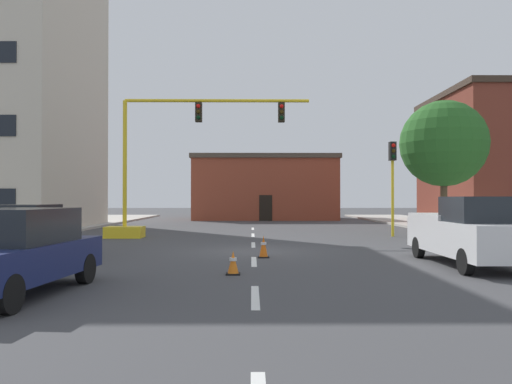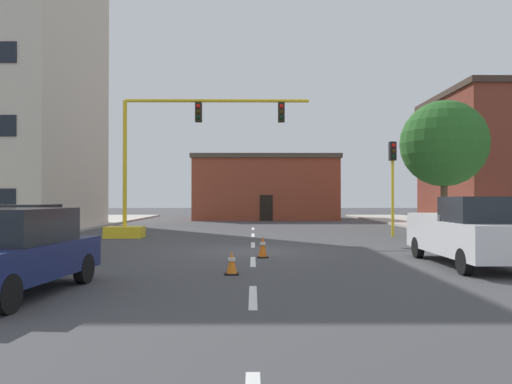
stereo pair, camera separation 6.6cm
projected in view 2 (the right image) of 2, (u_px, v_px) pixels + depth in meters
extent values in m
plane|color=#424244|center=(253.00, 251.00, 18.43)|extent=(160.00, 160.00, 0.00)
cube|color=#B2ADA3|center=(5.00, 234.00, 26.35)|extent=(6.00, 56.00, 0.14)
cube|color=#B2ADA3|center=(500.00, 234.00, 26.50)|extent=(6.00, 56.00, 0.14)
cube|color=silver|center=(253.00, 297.00, 9.93)|extent=(0.16, 2.40, 0.01)
cube|color=silver|center=(253.00, 261.00, 15.43)|extent=(0.16, 2.40, 0.01)
cube|color=silver|center=(253.00, 245.00, 20.93)|extent=(0.16, 2.40, 0.01)
cube|color=silver|center=(253.00, 235.00, 26.42)|extent=(0.16, 2.40, 0.01)
cube|color=silver|center=(253.00, 229.00, 31.92)|extent=(0.16, 2.40, 0.01)
cube|color=brown|center=(265.00, 190.00, 46.80)|extent=(12.75, 7.82, 5.40)
cube|color=#4C4238|center=(265.00, 159.00, 46.83)|extent=(13.05, 8.12, 0.40)
cube|color=black|center=(266.00, 208.00, 42.84)|extent=(1.10, 0.06, 2.20)
cube|color=yellow|center=(125.00, 232.00, 24.71)|extent=(1.80, 1.20, 0.55)
cylinder|color=yellow|center=(125.00, 163.00, 24.75)|extent=(0.20, 0.20, 6.20)
cylinder|color=yellow|center=(217.00, 101.00, 24.81)|extent=(9.06, 0.16, 0.16)
cube|color=black|center=(199.00, 112.00, 24.80)|extent=(0.32, 0.36, 0.95)
sphere|color=red|center=(198.00, 106.00, 24.61)|extent=(0.20, 0.20, 0.20)
sphere|color=#38280A|center=(198.00, 112.00, 24.61)|extent=(0.20, 0.20, 0.20)
sphere|color=black|center=(198.00, 118.00, 24.61)|extent=(0.20, 0.20, 0.20)
cube|color=black|center=(281.00, 112.00, 24.82)|extent=(0.32, 0.36, 0.95)
sphere|color=red|center=(282.00, 106.00, 24.64)|extent=(0.20, 0.20, 0.20)
sphere|color=#38280A|center=(282.00, 112.00, 24.63)|extent=(0.20, 0.20, 0.20)
sphere|color=black|center=(282.00, 118.00, 24.63)|extent=(0.20, 0.20, 0.20)
cylinder|color=yellow|center=(393.00, 189.00, 25.48)|extent=(0.14, 0.14, 4.80)
cube|color=black|center=(393.00, 151.00, 25.50)|extent=(0.32, 0.36, 0.95)
sphere|color=red|center=(394.00, 145.00, 25.31)|extent=(0.20, 0.20, 0.20)
sphere|color=#38280A|center=(394.00, 151.00, 25.31)|extent=(0.20, 0.20, 0.20)
sphere|color=black|center=(394.00, 156.00, 25.31)|extent=(0.20, 0.20, 0.20)
cylinder|color=brown|center=(444.00, 205.00, 26.88)|extent=(0.36, 0.36, 3.14)
sphere|color=#286023|center=(444.00, 143.00, 26.91)|extent=(4.61, 4.61, 4.61)
cube|color=white|center=(469.00, 237.00, 14.55)|extent=(2.04, 5.41, 0.95)
cube|color=#1E2328|center=(483.00, 209.00, 13.66)|extent=(1.85, 1.81, 0.70)
cube|color=white|center=(453.00, 217.00, 15.75)|extent=(2.02, 2.82, 0.16)
cylinder|color=black|center=(465.00, 262.00, 12.71)|extent=(0.22, 0.68, 0.68)
cylinder|color=black|center=(473.00, 247.00, 16.38)|extent=(0.22, 0.68, 0.68)
cylinder|color=black|center=(418.00, 247.00, 16.38)|extent=(0.22, 0.68, 0.68)
cube|color=navy|center=(12.00, 261.00, 10.03)|extent=(2.25, 4.65, 0.70)
cube|color=#1E2328|center=(15.00, 226.00, 10.14)|extent=(1.91, 2.45, 0.70)
cylinder|color=black|center=(15.00, 268.00, 11.62)|extent=(0.28, 0.70, 0.68)
cylinder|color=black|center=(84.00, 269.00, 11.48)|extent=(0.28, 0.70, 0.68)
cylinder|color=black|center=(6.00, 294.00, 8.43)|extent=(0.28, 0.70, 0.68)
cube|color=#3D3D42|center=(21.00, 238.00, 15.98)|extent=(1.96, 4.55, 0.70)
cube|color=#1E2328|center=(23.00, 216.00, 16.09)|extent=(1.76, 2.34, 0.70)
cylinder|color=black|center=(16.00, 244.00, 17.48)|extent=(0.24, 0.69, 0.68)
cylinder|color=black|center=(64.00, 244.00, 17.53)|extent=(0.24, 0.69, 0.68)
cylinder|color=black|center=(27.00, 254.00, 14.47)|extent=(0.24, 0.69, 0.68)
cube|color=black|center=(263.00, 257.00, 16.44)|extent=(0.36, 0.36, 0.04)
cone|color=orange|center=(263.00, 246.00, 16.45)|extent=(0.28, 0.28, 0.68)
cylinder|color=white|center=(263.00, 243.00, 16.45)|extent=(0.19, 0.19, 0.08)
cube|color=black|center=(232.00, 274.00, 12.81)|extent=(0.36, 0.36, 0.04)
cone|color=orange|center=(232.00, 262.00, 12.81)|extent=(0.28, 0.28, 0.57)
cylinder|color=white|center=(232.00, 259.00, 12.81)|extent=(0.19, 0.19, 0.08)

